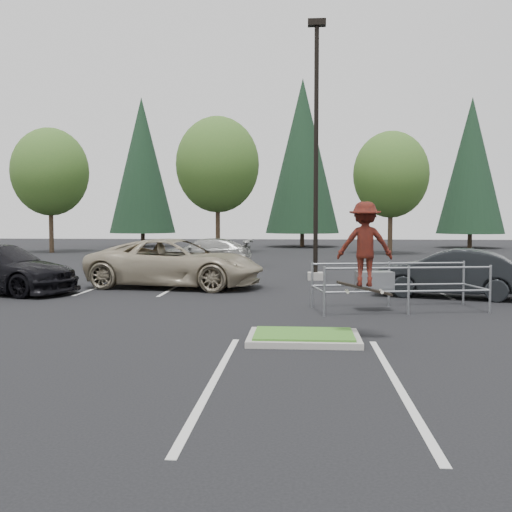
# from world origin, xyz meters

# --- Properties ---
(ground) EXTENTS (120.00, 120.00, 0.00)m
(ground) POSITION_xyz_m (0.00, 0.00, 0.00)
(ground) COLOR black
(ground) RESTS_ON ground
(grass_median) EXTENTS (2.20, 1.60, 0.16)m
(grass_median) POSITION_xyz_m (0.00, 0.00, 0.08)
(grass_median) COLOR #A19F96
(grass_median) RESTS_ON ground
(stall_lines) EXTENTS (22.62, 17.60, 0.01)m
(stall_lines) POSITION_xyz_m (-1.35, 6.02, 0.00)
(stall_lines) COLOR silver
(stall_lines) RESTS_ON ground
(light_pole) EXTENTS (0.70, 0.60, 10.12)m
(light_pole) POSITION_xyz_m (0.50, 12.00, 4.56)
(light_pole) COLOR #A19F96
(light_pole) RESTS_ON ground
(decid_a) EXTENTS (5.44, 5.44, 8.91)m
(decid_a) POSITION_xyz_m (-18.01, 30.03, 5.58)
(decid_a) COLOR #38281C
(decid_a) RESTS_ON ground
(decid_b) EXTENTS (5.89, 5.89, 9.64)m
(decid_b) POSITION_xyz_m (-6.01, 30.53, 6.04)
(decid_b) COLOR #38281C
(decid_b) RESTS_ON ground
(decid_c) EXTENTS (5.12, 5.12, 8.38)m
(decid_c) POSITION_xyz_m (5.99, 29.83, 5.25)
(decid_c) COLOR #38281C
(decid_c) RESTS_ON ground
(conif_a) EXTENTS (5.72, 5.72, 13.00)m
(conif_a) POSITION_xyz_m (-14.00, 40.00, 7.10)
(conif_a) COLOR #38281C
(conif_a) RESTS_ON ground
(conif_b) EXTENTS (6.38, 6.38, 14.50)m
(conif_b) POSITION_xyz_m (0.00, 40.50, 7.85)
(conif_b) COLOR #38281C
(conif_b) RESTS_ON ground
(conif_c) EXTENTS (5.50, 5.50, 12.50)m
(conif_c) POSITION_xyz_m (14.00, 39.50, 6.85)
(conif_c) COLOR #38281C
(conif_c) RESTS_ON ground
(cart_corral) EXTENTS (4.58, 2.33, 1.24)m
(cart_corral) POSITION_xyz_m (2.01, 4.10, 0.78)
(cart_corral) COLOR gray
(cart_corral) RESTS_ON ground
(skateboarder) EXTENTS (1.10, 0.64, 1.87)m
(skateboarder) POSITION_xyz_m (1.20, 0.23, 1.90)
(skateboarder) COLOR black
(skateboarder) RESTS_ON ground
(car_l_tan) EXTENTS (6.55, 3.81, 1.72)m
(car_l_tan) POSITION_xyz_m (-4.50, 9.05, 0.86)
(car_l_tan) COLOR tan
(car_l_tan) RESTS_ON ground
(car_r_charc) EXTENTS (4.79, 2.86, 1.49)m
(car_r_charc) POSITION_xyz_m (4.50, 7.00, 0.74)
(car_r_charc) COLOR black
(car_r_charc) RESTS_ON ground
(car_far_silver) EXTENTS (4.97, 2.18, 1.42)m
(car_far_silver) POSITION_xyz_m (-5.00, 18.48, 0.71)
(car_far_silver) COLOR gray
(car_far_silver) RESTS_ON ground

